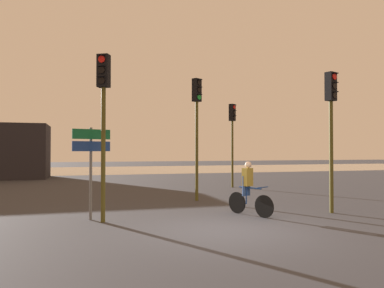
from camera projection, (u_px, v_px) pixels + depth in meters
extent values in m
plane|color=#333338|center=(230.00, 230.00, 9.11)|extent=(120.00, 120.00, 0.00)
cube|color=#9E937F|center=(118.00, 170.00, 38.20)|extent=(80.00, 16.00, 0.01)
cylinder|color=#4C4719|center=(103.00, 155.00, 10.19)|extent=(0.12, 0.12, 3.68)
cube|color=black|center=(104.00, 71.00, 10.23)|extent=(0.39, 0.36, 0.90)
cylinder|color=red|center=(102.00, 59.00, 10.11)|extent=(0.18, 0.11, 0.19)
cube|color=black|center=(101.00, 55.00, 10.09)|extent=(0.22, 0.19, 0.02)
cylinder|color=black|center=(102.00, 70.00, 10.10)|extent=(0.18, 0.11, 0.19)
cube|color=black|center=(101.00, 66.00, 10.08)|extent=(0.22, 0.19, 0.02)
cylinder|color=black|center=(102.00, 81.00, 10.10)|extent=(0.18, 0.11, 0.19)
cube|color=black|center=(101.00, 76.00, 10.08)|extent=(0.22, 0.19, 0.02)
cylinder|color=#4C4719|center=(197.00, 151.00, 14.60)|extent=(0.12, 0.12, 3.87)
cube|color=black|center=(197.00, 90.00, 14.64)|extent=(0.40, 0.37, 0.90)
cylinder|color=black|center=(199.00, 82.00, 14.56)|extent=(0.18, 0.12, 0.19)
cube|color=black|center=(200.00, 79.00, 14.55)|extent=(0.22, 0.20, 0.02)
cylinder|color=black|center=(199.00, 90.00, 14.55)|extent=(0.18, 0.12, 0.19)
cube|color=black|center=(200.00, 87.00, 14.54)|extent=(0.22, 0.20, 0.02)
cylinder|color=green|center=(199.00, 97.00, 14.55)|extent=(0.18, 0.12, 0.19)
cube|color=black|center=(200.00, 94.00, 14.53)|extent=(0.22, 0.20, 0.02)
cylinder|color=#4C4719|center=(232.00, 154.00, 19.90)|extent=(0.12, 0.12, 3.54)
cube|color=black|center=(232.00, 113.00, 19.94)|extent=(0.40, 0.38, 0.90)
cylinder|color=red|center=(234.00, 107.00, 19.86)|extent=(0.18, 0.13, 0.19)
cube|color=black|center=(235.00, 105.00, 19.85)|extent=(0.22, 0.20, 0.02)
cylinder|color=black|center=(234.00, 112.00, 19.86)|extent=(0.18, 0.13, 0.19)
cube|color=black|center=(235.00, 110.00, 19.84)|extent=(0.22, 0.20, 0.02)
cylinder|color=black|center=(234.00, 118.00, 19.85)|extent=(0.18, 0.13, 0.19)
cube|color=black|center=(235.00, 116.00, 19.84)|extent=(0.22, 0.20, 0.02)
cylinder|color=#4C4719|center=(331.00, 157.00, 11.71)|extent=(0.12, 0.12, 3.52)
cube|color=black|center=(331.00, 87.00, 11.75)|extent=(0.38, 0.34, 0.90)
cylinder|color=red|center=(335.00, 77.00, 11.65)|extent=(0.19, 0.09, 0.19)
cube|color=black|center=(335.00, 73.00, 11.64)|extent=(0.22, 0.18, 0.02)
cylinder|color=black|center=(335.00, 86.00, 11.64)|extent=(0.19, 0.09, 0.19)
cube|color=black|center=(335.00, 82.00, 11.63)|extent=(0.22, 0.18, 0.02)
cylinder|color=black|center=(335.00, 95.00, 11.64)|extent=(0.19, 0.09, 0.19)
cube|color=black|center=(335.00, 92.00, 11.63)|extent=(0.22, 0.18, 0.02)
cylinder|color=slate|center=(91.00, 174.00, 10.53)|extent=(0.08, 0.08, 2.60)
cube|color=#116038|center=(92.00, 134.00, 10.51)|extent=(1.05, 0.40, 0.28)
cube|color=navy|center=(92.00, 146.00, 10.50)|extent=(1.05, 0.40, 0.28)
cylinder|color=black|center=(264.00, 206.00, 10.82)|extent=(0.32, 0.61, 0.66)
cylinder|color=black|center=(237.00, 203.00, 11.61)|extent=(0.32, 0.61, 0.66)
cylinder|color=navy|center=(250.00, 188.00, 11.22)|extent=(0.39, 0.78, 0.04)
cylinder|color=navy|center=(246.00, 195.00, 11.33)|extent=(0.04, 0.04, 0.55)
cylinder|color=navy|center=(263.00, 187.00, 10.86)|extent=(0.43, 0.22, 0.03)
cylinder|color=navy|center=(244.00, 186.00, 11.27)|extent=(0.11, 0.11, 0.60)
cylinder|color=navy|center=(248.00, 186.00, 11.40)|extent=(0.11, 0.11, 0.60)
cube|color=olive|center=(247.00, 177.00, 11.30)|extent=(0.36, 0.31, 0.54)
sphere|color=beige|center=(248.00, 165.00, 11.29)|extent=(0.20, 0.20, 0.20)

